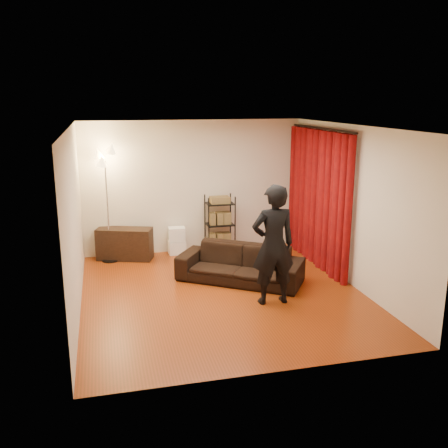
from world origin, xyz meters
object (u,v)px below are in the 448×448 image
object	(u,v)px
wire_shelf	(220,224)
sofa	(240,264)
storage_boxes	(177,241)
floor_lamp	(107,206)
media_cabinet	(125,244)
person	(273,245)

from	to	relation	value
wire_shelf	sofa	bearing A→B (deg)	-113.90
storage_boxes	floor_lamp	distance (m)	1.59
floor_lamp	sofa	bearing A→B (deg)	-37.76
storage_boxes	wire_shelf	bearing A→B (deg)	-7.14
media_cabinet	storage_boxes	xyz separation A→B (m)	(1.05, 0.08, -0.03)
sofa	person	bearing A→B (deg)	-42.98
floor_lamp	wire_shelf	bearing A→B (deg)	0.68
person	storage_boxes	bearing A→B (deg)	-70.64
media_cabinet	person	bearing A→B (deg)	-33.64
person	storage_boxes	size ratio (longest dim) A/B	3.36
storage_boxes	floor_lamp	bearing A→B (deg)	-174.20
sofa	person	size ratio (longest dim) A/B	1.14
storage_boxes	floor_lamp	world-z (taller)	floor_lamp
person	wire_shelf	xyz separation A→B (m)	(-0.19, 2.74, -0.34)
wire_shelf	person	bearing A→B (deg)	-108.33
wire_shelf	storage_boxes	bearing A→B (deg)	150.57
person	media_cabinet	size ratio (longest dim) A/B	1.75
person	floor_lamp	xyz separation A→B (m)	(-2.42, 2.71, 0.16)
media_cabinet	wire_shelf	bearing A→B (deg)	18.05
person	floor_lamp	size ratio (longest dim) A/B	0.85
person	floor_lamp	world-z (taller)	floor_lamp
person	storage_boxes	xyz separation A→B (m)	(-1.07, 2.85, -0.66)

